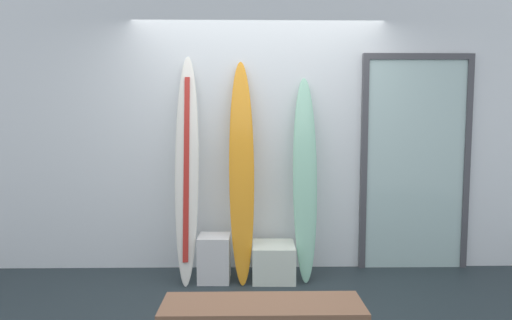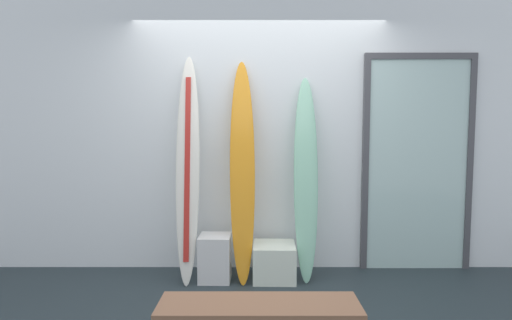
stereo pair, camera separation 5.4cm
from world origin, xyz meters
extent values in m
cube|color=white|center=(0.00, 1.30, 1.40)|extent=(7.20, 0.20, 2.80)
ellipsoid|color=silver|center=(-0.68, 0.91, 1.07)|extent=(0.25, 0.54, 2.14)
cube|color=#B1241D|center=(-0.68, 0.89, 1.08)|extent=(0.07, 0.39, 1.70)
ellipsoid|color=orange|center=(-0.16, 0.93, 1.05)|extent=(0.26, 0.51, 2.09)
cone|color=black|center=(-0.16, 0.77, 0.18)|extent=(0.07, 0.09, 0.11)
ellipsoid|color=#8BCAAB|center=(0.44, 0.95, 0.97)|extent=(0.25, 0.48, 1.94)
cone|color=black|center=(0.44, 0.82, 0.17)|extent=(0.07, 0.09, 0.11)
cube|color=white|center=(0.14, 0.87, 0.17)|extent=(0.41, 0.41, 0.34)
cube|color=silver|center=(-0.42, 0.85, 0.22)|extent=(0.30, 0.30, 0.43)
cube|color=silver|center=(1.60, 1.18, 1.06)|extent=(0.99, 0.02, 2.12)
cube|color=#47474C|center=(1.07, 1.18, 1.06)|extent=(0.06, 0.06, 2.12)
cube|color=#47474C|center=(2.12, 1.18, 1.06)|extent=(0.06, 0.06, 2.12)
cube|color=#47474C|center=(1.60, 1.18, 2.15)|extent=(1.11, 0.06, 0.06)
cube|color=#895D42|center=(-0.01, -0.72, 0.45)|extent=(1.12, 0.31, 0.06)
camera|label=1|loc=(-0.09, -2.89, 1.45)|focal=28.47mm
camera|label=2|loc=(-0.03, -2.89, 1.45)|focal=28.47mm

